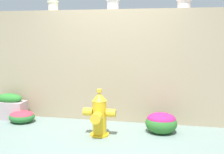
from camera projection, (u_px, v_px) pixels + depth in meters
The scene contains 6 objects.
ground_plane at pixel (101, 140), 4.19m from camera, with size 24.00×24.00×0.00m, color gray.
stone_wall at pixel (115, 66), 5.17m from camera, with size 5.65×0.40×2.01m, color tan.
fire_hydrant at pixel (99, 115), 4.34m from camera, with size 0.51×0.42×0.74m.
flower_bush_left at pixel (161, 122), 4.50m from camera, with size 0.51×0.46×0.34m.
flower_bush_right at pixel (22, 116), 5.06m from camera, with size 0.47×0.42×0.21m.
planter_box at pixel (10, 107), 5.25m from camera, with size 0.59×0.30×0.49m.
Camera 1 is at (0.95, -3.89, 1.57)m, focal length 44.73 mm.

